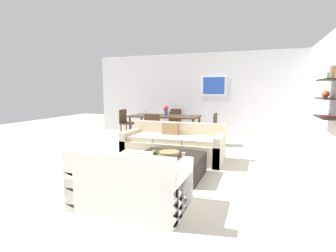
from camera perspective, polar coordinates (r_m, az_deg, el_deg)
ground_plane at (r=5.38m, az=0.72°, el=-8.29°), size 18.00×18.00×0.00m
back_wall_unit at (r=8.53m, az=10.37°, el=6.81°), size 8.40×0.09×2.70m
sofa_beige at (r=5.63m, az=1.21°, el=-4.47°), size 2.15×0.90×0.78m
loveseat_white at (r=3.44m, az=-8.20°, el=-12.73°), size 1.42×0.90×0.78m
coffee_table at (r=4.57m, az=0.41°, el=-8.76°), size 1.12×0.97×0.38m
decorative_bowl at (r=4.52m, az=0.23°, el=-5.99°), size 0.37×0.37×0.07m
candle_jar at (r=4.44m, az=3.48°, el=-6.29°), size 0.06×0.06×0.07m
apple_on_coffee_table at (r=4.59m, az=-3.05°, el=-5.74°), size 0.08×0.08×0.08m
dining_table at (r=7.73m, az=-0.70°, el=1.88°), size 2.06×0.93×0.75m
dining_chair_foot at (r=6.95m, az=-3.18°, el=-0.33°), size 0.44×0.44×0.88m
dining_chair_right_near at (r=7.18m, az=9.53°, el=-0.16°), size 0.44×0.44×0.88m
dining_chair_left_far at (r=8.53m, az=-9.30°, el=1.12°), size 0.44×0.44×0.88m
dining_chair_head at (r=8.57m, az=1.31°, el=1.25°), size 0.44×0.44×0.88m
wine_glass_head at (r=8.09m, az=0.28°, el=3.54°), size 0.08×0.08×0.18m
wine_glass_left_far at (r=8.10m, az=-5.36°, el=3.26°), size 0.06×0.06×0.14m
wine_glass_right_near at (r=7.38m, az=4.40°, el=2.92°), size 0.07×0.07×0.16m
centerpiece_vase at (r=7.69m, az=-0.47°, el=3.63°), size 0.16×0.16×0.30m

